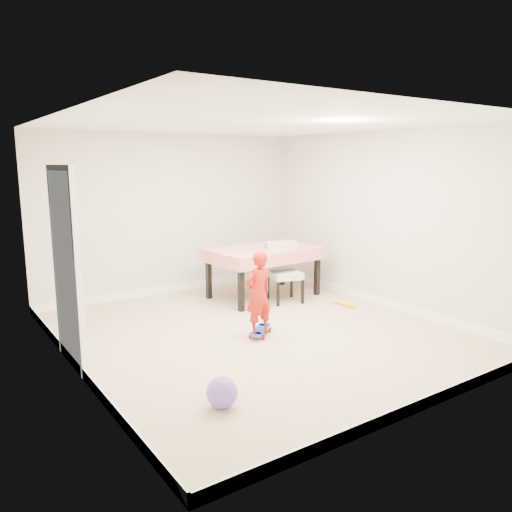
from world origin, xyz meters
TOP-DOWN VIEW (x-y plane):
  - ground at (0.00, 0.00)m, footprint 5.00×5.00m
  - ceiling at (0.00, 0.00)m, footprint 4.50×5.00m
  - wall_back at (0.00, 2.48)m, footprint 4.50×0.04m
  - wall_front at (0.00, -2.48)m, footprint 4.50×0.04m
  - wall_left at (-2.23, 0.00)m, footprint 0.04×5.00m
  - wall_right at (2.23, 0.00)m, footprint 0.04×5.00m
  - door at (-2.22, 0.30)m, footprint 0.11×0.94m
  - baseboard_back at (0.00, 2.49)m, footprint 4.50×0.02m
  - baseboard_front at (0.00, -2.49)m, footprint 4.50×0.02m
  - baseboard_left at (-2.24, 0.00)m, footprint 0.02×5.00m
  - baseboard_right at (2.24, 0.00)m, footprint 0.02×5.00m
  - dining_table at (1.06, 1.38)m, footprint 1.77×1.16m
  - dining_chair at (1.16, 0.95)m, footprint 0.63×0.69m
  - skateboard at (-0.04, -0.10)m, footprint 0.54×0.49m
  - child at (-0.11, -0.15)m, footprint 0.41×0.29m
  - balloon at (-1.40, -1.46)m, footprint 0.28×0.28m
  - foam_toy at (1.77, 0.28)m, footprint 0.11×0.40m

SIDE VIEW (x-z plane):
  - ground at x=0.00m, z-range 0.00..0.00m
  - foam_toy at x=1.77m, z-range 0.00..0.06m
  - skateboard at x=-0.04m, z-range 0.00..0.08m
  - baseboard_back at x=0.00m, z-range 0.00..0.12m
  - baseboard_front at x=0.00m, z-range 0.00..0.12m
  - baseboard_left at x=-2.24m, z-range 0.00..0.12m
  - baseboard_right at x=2.24m, z-range 0.00..0.12m
  - balloon at x=-1.40m, z-range 0.00..0.28m
  - dining_table at x=1.06m, z-range 0.00..0.81m
  - dining_chair at x=1.16m, z-range 0.00..0.92m
  - child at x=-0.11m, z-range 0.00..1.05m
  - door at x=-2.22m, z-range -0.03..2.08m
  - wall_back at x=0.00m, z-range 0.00..2.60m
  - wall_front at x=0.00m, z-range 0.00..2.60m
  - wall_left at x=-2.23m, z-range 0.00..2.60m
  - wall_right at x=2.23m, z-range 0.00..2.60m
  - ceiling at x=0.00m, z-range 2.56..2.60m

